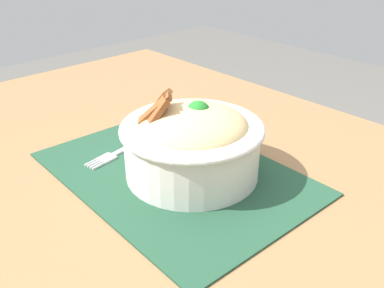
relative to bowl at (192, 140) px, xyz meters
The scene contains 4 objects.
table 0.13m from the bowl, 20.18° to the left, with size 1.14×0.81×0.70m.
placemat 0.06m from the bowl, 41.15° to the left, with size 0.40×0.28×0.00m, color #1E422D.
bowl is the anchor object (origin of this frame).
fork 0.15m from the bowl, 21.00° to the left, with size 0.04×0.13×0.00m.
Camera 1 is at (-0.46, 0.37, 1.05)m, focal length 40.83 mm.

